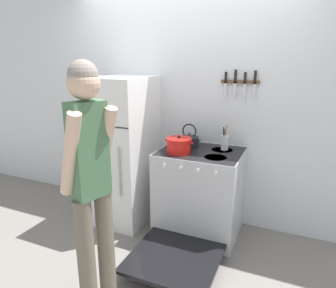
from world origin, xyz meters
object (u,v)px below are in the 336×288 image
object	(u,v)px
refrigerator	(123,150)
dutch_oven_pot	(179,145)
person	(91,176)
stove_range	(198,194)
tea_kettle	(189,140)
utensil_jar	(225,142)

from	to	relation	value
refrigerator	dutch_oven_pot	size ratio (longest dim) A/B	5.51
dutch_oven_pot	person	bearing A→B (deg)	-101.16
stove_range	tea_kettle	world-z (taller)	tea_kettle
person	utensil_jar	bearing A→B (deg)	-5.83
stove_range	utensil_jar	distance (m)	0.59
person	refrigerator	bearing A→B (deg)	40.60
person	tea_kettle	bearing A→B (deg)	8.49
utensil_jar	person	world-z (taller)	person
dutch_oven_pot	utensil_jar	bearing A→B (deg)	34.86
refrigerator	stove_range	world-z (taller)	refrigerator
refrigerator	tea_kettle	world-z (taller)	refrigerator
person	dutch_oven_pot	bearing A→B (deg)	6.94
stove_range	utensil_jar	world-z (taller)	utensil_jar
dutch_oven_pot	utensil_jar	world-z (taller)	utensil_jar
tea_kettle	utensil_jar	distance (m)	0.37
refrigerator	person	bearing A→B (deg)	-67.51
stove_range	tea_kettle	xyz separation A→B (m)	(-0.17, 0.17, 0.51)
stove_range	utensil_jar	xyz separation A→B (m)	(0.20, 0.18, 0.53)
dutch_oven_pot	tea_kettle	bearing A→B (deg)	86.90
dutch_oven_pot	tea_kettle	size ratio (longest dim) A/B	1.15
tea_kettle	refrigerator	bearing A→B (deg)	-167.37
dutch_oven_pot	utensil_jar	xyz separation A→B (m)	(0.39, 0.27, 0.01)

